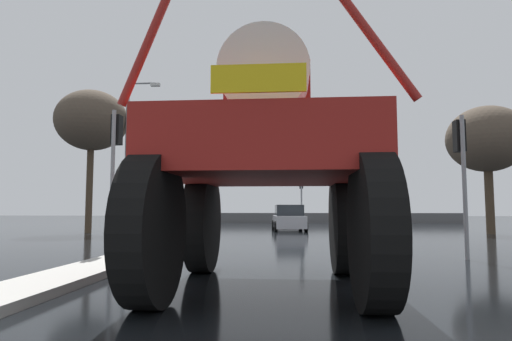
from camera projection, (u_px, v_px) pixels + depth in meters
ground_plane at (296, 239)px, 18.91m from camera, size 120.00×120.00×0.00m
median_island at (57, 280)px, 7.58m from camera, size 1.16×9.83×0.15m
oversize_sprayer at (267, 163)px, 7.44m from camera, size 3.96×5.41×4.31m
sedan_ahead at (289, 218)px, 26.11m from camera, size 2.16×4.23×1.52m
traffic_signal_near_left at (115, 150)px, 12.31m from camera, size 0.24×0.54×4.03m
traffic_signal_near_right at (461, 154)px, 11.59m from camera, size 0.24×0.54×3.74m
traffic_signal_far_left at (348, 184)px, 29.14m from camera, size 0.24×0.55×4.04m
traffic_signal_far_right at (301, 189)px, 29.35m from camera, size 0.24×0.55×3.57m
streetlight_far_left at (129, 148)px, 23.81m from camera, size 1.85×0.24×8.29m
bare_tree_left at (92, 121)px, 24.11m from camera, size 3.88×3.88×7.77m
bare_tree_right at (487, 140)px, 22.80m from camera, size 4.02×4.02×6.61m
roadside_barrier at (292, 218)px, 40.00m from camera, size 30.50×0.24×0.90m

